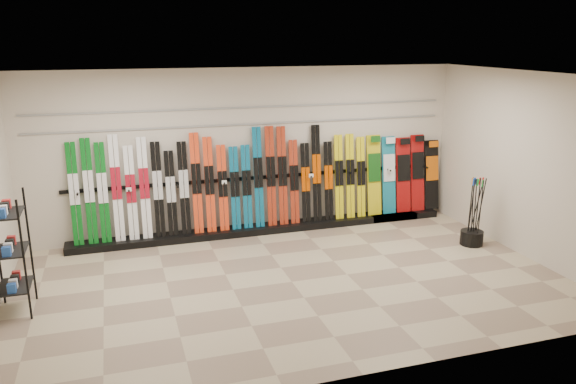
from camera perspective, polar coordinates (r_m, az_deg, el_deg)
name	(u,v)px	position (r m, az deg, el deg)	size (l,w,h in m)	color
floor	(292,282)	(8.43, 0.39, -9.11)	(8.00, 8.00, 0.00)	#856F5C
back_wall	(250,151)	(10.28, -3.89, 4.16)	(8.00, 8.00, 0.00)	beige
right_wall	(527,165)	(9.89, 23.07, 2.50)	(5.00, 5.00, 0.00)	beige
ceiling	(292,76)	(7.69, 0.43, 11.69)	(8.00, 8.00, 0.00)	silver
ski_rack_base	(266,228)	(10.50, -2.27, -3.71)	(8.00, 0.40, 0.12)	black
skis	(226,184)	(10.13, -6.28, 0.78)	(5.38, 0.24, 1.84)	#0A6118
snowboards	(403,175)	(11.39, 11.61, 1.74)	(1.57, 0.24, 1.56)	gold
accessory_rack	(10,254)	(8.12, -26.37, -5.69)	(0.40, 0.60, 1.60)	black
pole_bin	(472,238)	(10.34, 18.15, -4.43)	(0.39, 0.39, 0.25)	black
ski_poles	(475,212)	(10.18, 18.46, -1.90)	(0.26, 0.25, 1.18)	black
slatwall_rail_0	(250,124)	(10.17, -3.92, 6.90)	(7.60, 0.02, 0.03)	gray
slatwall_rail_1	(249,107)	(10.13, -3.95, 8.58)	(7.60, 0.02, 0.03)	gray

